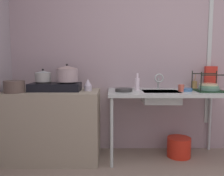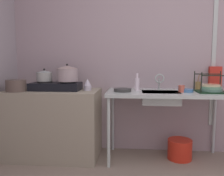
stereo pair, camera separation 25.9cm
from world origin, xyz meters
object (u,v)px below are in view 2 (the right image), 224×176
Objects in this scene: pot_beside_stove at (16,86)px; sink_basin at (161,98)px; cup_by_rack at (181,89)px; percolator at (87,85)px; pot_on_right_burner at (67,73)px; frying_pan at (123,90)px; dish_rack at (211,88)px; stove at (56,86)px; pot_on_left_burner at (44,76)px; small_bowl_on_drainboard at (187,90)px; bottle_by_sink at (137,84)px; bucket_on_floor at (180,149)px; utensil_jar at (198,85)px; cereal_box at (215,78)px; faucet at (159,80)px.

sink_basin is at bearing 4.32° from pot_beside_stove.
percolator is at bearing 177.35° from cup_by_rack.
sink_basin is at bearing -2.24° from pot_on_right_burner.
frying_pan is 0.64× the size of dish_rack.
stove is at bearing 177.91° from cup_by_rack.
pot_on_left_burner reaches higher than frying_pan.
pot_on_left_burner is 0.44× the size of sink_basin.
bottle_by_sink is at bearing 169.59° from small_bowl_on_drainboard.
bucket_on_floor is (1.12, 0.04, -0.78)m from percolator.
percolator is 1.36m from bucket_on_floor.
bottle_by_sink reaches higher than bucket_on_floor.
cereal_box is at bearing -0.05° from utensil_jar.
percolator is (0.81, 0.17, 0.00)m from pot_beside_stove.
utensil_jar reaches higher than bucket_on_floor.
pot_on_left_burner is (-0.14, -0.00, 0.13)m from stove.
faucet is 0.48m from frying_pan.
pot_on_left_burner is 0.93× the size of frying_pan.
pot_on_left_burner is 2.36× the size of cup_by_rack.
percolator is at bearing 178.47° from small_bowl_on_drainboard.
small_bowl_on_drainboard reaches higher than sink_basin.
sink_basin is (1.67, 0.13, -0.14)m from pot_beside_stove.
dish_rack is 1.69× the size of utensil_jar.
pot_on_right_burner reaches higher than cup_by_rack.
bottle_by_sink is (-0.57, 0.10, 0.06)m from small_bowl_on_drainboard.
faucet is 0.35m from small_bowl_on_drainboard.
bottle_by_sink is 0.95m from bucket_on_floor.
bucket_on_floor is (0.69, 0.09, -0.73)m from frying_pan.
utensil_jar is (0.26, 0.31, 0.01)m from cup_by_rack.
pot_on_right_burner is 1.35m from cup_by_rack.
pot_on_right_burner is at bearing -170.93° from utensil_jar.
faucet is 0.27m from bottle_by_sink.
dish_rack is at bearing -0.68° from pot_on_left_burner.
bottle_by_sink is (0.59, 0.07, 0.01)m from percolator.
pot_beside_stove is 1.10× the size of bottle_by_sink.
stove is 0.81m from frying_pan.
faucet is 2.50× the size of cup_by_rack.
stove is at bearing -175.91° from bottle_by_sink.
percolator reaches higher than cup_by_rack.
stove is at bearing 179.27° from dish_rack.
cup_by_rack is at bearing -174.74° from dish_rack.
frying_pan is at bearing 5.18° from pot_beside_stove.
pot_beside_stove is 1.91m from cup_by_rack.
pot_on_left_burner is 1.70m from small_bowl_on_drainboard.
pot_on_left_burner is 0.97m from frying_pan.
stove is 1.26m from faucet.
cereal_box reaches higher than bucket_on_floor.
pot_on_right_burner is at bearing 0.00° from stove.
stove is at bearing 179.48° from percolator.
bottle_by_sink reaches higher than frying_pan.
faucet is 0.29m from cup_by_rack.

